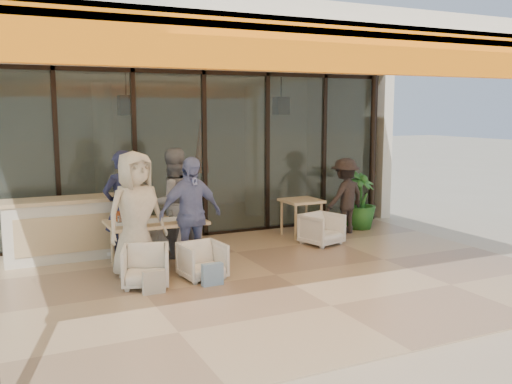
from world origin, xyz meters
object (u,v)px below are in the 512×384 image
Objects in this scene: diner_periwinkle at (191,214)px; potted_palm at (360,200)px; chair_far_right at (165,233)px; diner_navy at (122,207)px; dining_table at (155,224)px; chair_near_left at (146,264)px; diner_cream at (136,215)px; side_table at (301,205)px; standing_woman at (345,196)px; chair_near_right at (202,259)px; side_chair at (322,228)px; chair_far_left at (117,239)px; diner_grey at (173,203)px; host_counter at (62,229)px.

diner_periwinkle is 4.40m from potted_palm.
diner_navy is (-0.84, -0.50, 0.60)m from chair_far_right.
potted_palm is at bearing 11.74° from dining_table.
chair_near_left is (-0.41, -0.96, -0.36)m from dining_table.
diner_cream is 5.20m from potted_palm.
side_table is at bearing 44.15° from chair_near_left.
standing_woman is at bearing 8.30° from diner_periwinkle.
diner_periwinkle is at bearing 83.94° from chair_near_right.
dining_table is at bearing 83.92° from chair_near_left.
dining_table is at bearing 165.62° from side_chair.
chair_far_left is 1.16m from diner_grey.
host_counter is 5.87m from potted_palm.
host_counter is 0.98× the size of diner_cream.
diner_navy is at bearing -5.17° from diner_grey.
side_chair is at bearing 2.17° from diner_periwinkle.
dining_table reaches higher than chair_far_right.
chair_far_left is 0.32× the size of diner_navy.
diner_grey is (0.00, 1.40, 0.61)m from chair_near_right.
standing_woman is (4.45, 1.15, -0.18)m from diner_cream.
chair_far_right is 4.17m from potted_palm.
dining_table is at bearing 40.84° from diner_grey.
diner_periwinkle is 3.01m from side_table.
chair_far_left is 3.64m from side_chair.
chair_near_left is (-0.84, -1.90, 0.01)m from chair_far_right.
diner_navy is 3.58m from side_table.
standing_woman is at bearing -3.42° from host_counter.
diner_grey is 0.98× the size of diner_cream.
chair_far_right is 1.51m from diner_periwinkle.
diner_periwinkle is 3.79m from standing_woman.
side_chair reaches higher than chair_far_left.
potted_palm is (4.16, 1.41, -0.27)m from diner_periwinkle.
diner_grey is at bearing 160.10° from diner_navy.
dining_table reaches higher than chair_far_left.
chair_far_right is 0.42× the size of standing_woman.
chair_near_right is at bearing -65.87° from dining_table.
diner_cream is at bearing 143.18° from chair_near_right.
side_table is at bearing -175.73° from potted_palm.
chair_near_right reaches higher than chair_far_left.
dining_table is 0.66m from diner_cream.
standing_woman is (4.45, -0.25, 0.47)m from chair_far_left.
chair_near_right is at bearing -155.34° from potted_palm.
dining_table is at bearing 108.08° from chair_near_right.
diner_navy is at bearing -13.44° from standing_woman.
diner_periwinkle is (0.00, 0.50, 0.58)m from chair_near_right.
standing_woman reaches higher than side_chair.
host_counter is at bearing 177.86° from side_table.
chair_far_left is 0.84m from chair_far_right.
chair_near_right is at bearing -174.87° from side_chair.
host_counter is 4.51m from side_chair.
dining_table is 0.66m from diner_periwinkle.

